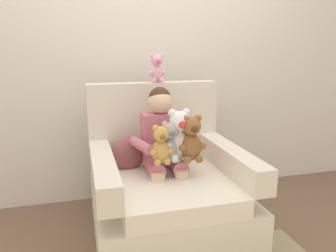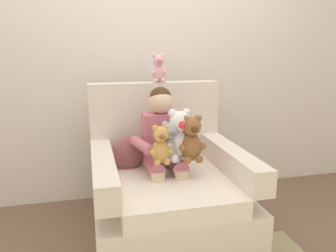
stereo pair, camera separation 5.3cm
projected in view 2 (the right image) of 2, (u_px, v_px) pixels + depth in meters
ground_plane at (168, 234)px, 2.36m from camera, size 8.00×8.00×0.00m
back_wall at (146, 49)px, 2.81m from camera, size 6.00×0.10×2.60m
armchair at (167, 191)px, 2.33m from camera, size 1.02×1.04×1.05m
seated_child at (163, 141)px, 2.29m from camera, size 0.45×0.39×0.82m
plush_grey at (171, 143)px, 2.14m from camera, size 0.16×0.13×0.28m
plush_brown at (191, 140)px, 2.14m from camera, size 0.19×0.15×0.31m
plush_white at (179, 136)px, 2.17m from camera, size 0.21×0.17×0.35m
plush_honey at (161, 146)px, 2.11m from camera, size 0.15×0.13×0.26m
plush_pink_on_backrest at (158, 69)px, 2.51m from camera, size 0.13×0.11×0.22m
throw_pillow at (128, 154)px, 2.35m from camera, size 0.27×0.15×0.26m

